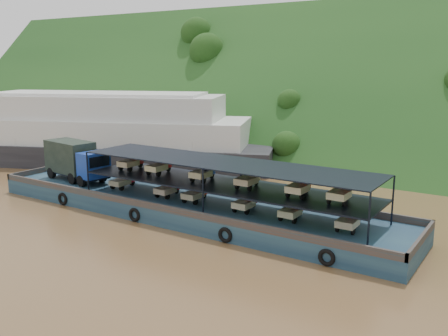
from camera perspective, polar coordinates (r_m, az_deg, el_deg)
The scene contains 4 objects.
ground at distance 37.70m, azimuth 0.05°, elevation -5.91°, with size 160.00×160.00×0.00m, color brown.
hillside at distance 69.86m, azimuth 16.42°, elevation 1.98°, with size 140.00×28.00×28.00m, color #163C15.
cargo_barge at distance 39.34m, azimuth -5.74°, elevation -3.44°, with size 35.00×7.18×4.68m.
passenger_ferry at distance 60.09m, azimuth -13.94°, elevation 3.97°, with size 41.19×25.01×8.19m.
Camera 1 is at (19.60, -30.04, 11.63)m, focal length 40.00 mm.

